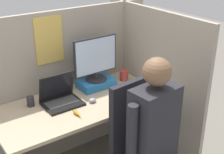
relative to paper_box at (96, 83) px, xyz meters
name	(u,v)px	position (x,y,z in m)	size (l,w,h in m)	color
cubicle_panel_back	(60,87)	(-0.29, 0.20, -0.04)	(1.99, 0.05, 1.48)	gray
cubicle_panel_right	(151,84)	(0.48, -0.25, -0.04)	(0.04, 1.35, 1.48)	gray
desk	(80,120)	(-0.29, -0.18, -0.22)	(1.49, 0.71, 0.75)	tan
paper_box	(96,83)	(0.00, 0.00, 0.00)	(0.34, 0.22, 0.07)	#236BAD
monitor	(96,58)	(0.00, 0.00, 0.25)	(0.45, 0.20, 0.42)	#232328
laptop	(61,98)	(-0.43, -0.11, 0.01)	(0.32, 0.25, 0.26)	black
mouse	(93,100)	(-0.20, -0.25, -0.02)	(0.07, 0.05, 0.04)	gray
stapler	(142,83)	(0.38, -0.22, -0.02)	(0.04, 0.15, 0.04)	#2D2D33
carrot_toy	(78,114)	(-0.41, -0.37, -0.02)	(0.04, 0.12, 0.04)	orange
office_chair	(143,152)	(-0.13, -0.85, -0.22)	(0.53, 0.57, 1.10)	black
person	(158,138)	(-0.14, -1.01, 0.01)	(0.48, 0.44, 1.37)	brown
coffee_mug	(124,75)	(0.31, -0.03, 0.01)	(0.08, 0.08, 0.10)	#A3332D
pen_cup	(31,101)	(-0.66, 0.00, 0.01)	(0.06, 0.06, 0.09)	#28282D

